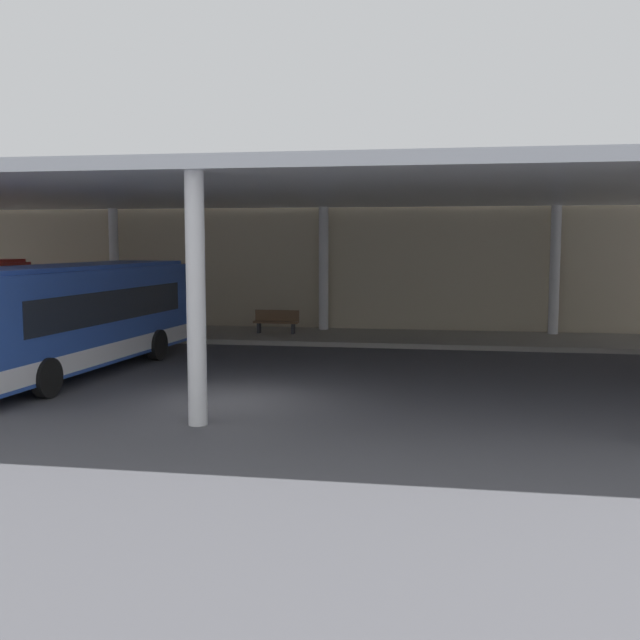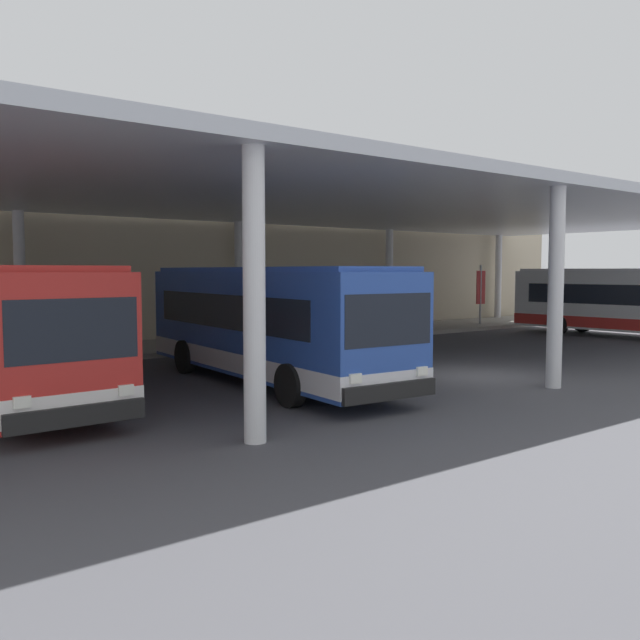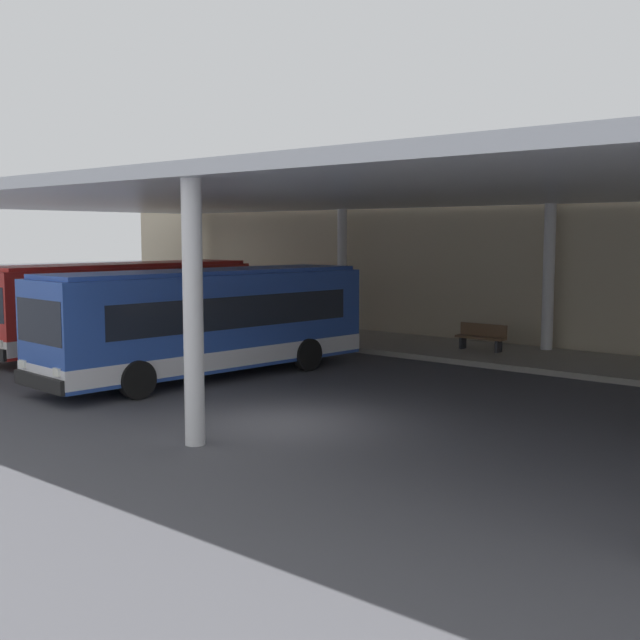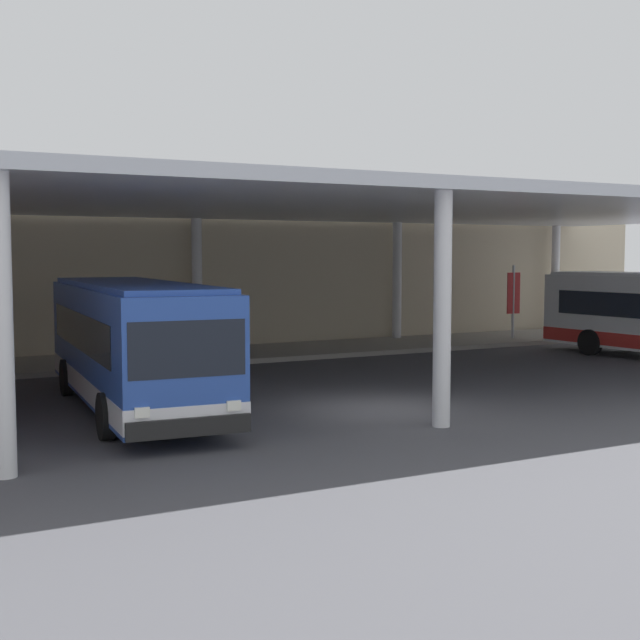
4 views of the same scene
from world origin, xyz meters
name	(u,v)px [view 3 (image 3 of 4)]	position (x,y,z in m)	size (l,w,h in m)	color
ground_plane	(281,422)	(0.00, 0.00, 0.00)	(200.00, 200.00, 0.00)	#47474C
platform_kerb	(523,358)	(0.00, 11.75, 0.09)	(42.00, 4.50, 0.18)	gray
station_building_facade	(567,261)	(0.00, 15.00, 3.25)	(48.00, 1.60, 6.49)	#C1B293
canopy_shelter	(421,193)	(0.00, 5.50, 5.29)	(40.00, 17.00, 5.55)	silver
bus_nearest_bay	(123,305)	(-12.00, 4.37, 1.66)	(2.90, 10.59, 3.17)	red
bus_second_bay	(209,321)	(-5.54, 2.76, 1.66)	(3.23, 10.68, 3.17)	#284CA8
bench_waiting	(481,337)	(-1.63, 11.82, 0.66)	(1.80, 0.45, 0.92)	brown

